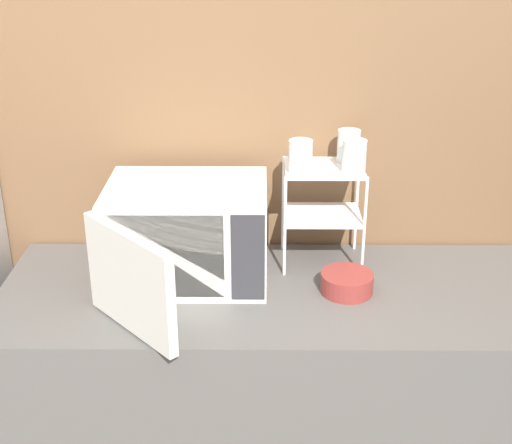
{
  "coord_description": "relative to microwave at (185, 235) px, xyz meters",
  "views": [
    {
      "loc": [
        -0.04,
        -1.63,
        2.02
      ],
      "look_at": [
        -0.05,
        0.36,
        1.14
      ],
      "focal_mm": 50.0,
      "sensor_mm": 36.0,
      "label": 1
    }
  ],
  "objects": [
    {
      "name": "wall_back",
      "position": [
        0.28,
        0.3,
        0.22
      ],
      "size": [
        8.0,
        0.06,
        2.6
      ],
      "color": "brown",
      "rests_on": "ground_plane"
    },
    {
      "name": "counter",
      "position": [
        0.28,
        -0.07,
        -0.62
      ],
      "size": [
        1.72,
        0.66,
        0.92
      ],
      "color": "#595654",
      "rests_on": "ground_plane"
    },
    {
      "name": "microwave",
      "position": [
        0.0,
        0.0,
        0.0
      ],
      "size": [
        0.52,
        0.67,
        0.31
      ],
      "color": "silver",
      "rests_on": "counter"
    },
    {
      "name": "dish_rack",
      "position": [
        0.44,
        0.13,
        0.09
      ],
      "size": [
        0.26,
        0.21,
        0.34
      ],
      "color": "white",
      "rests_on": "counter"
    },
    {
      "name": "glass_front_left",
      "position": [
        0.36,
        0.07,
        0.24
      ],
      "size": [
        0.07,
        0.07,
        0.1
      ],
      "color": "silver",
      "rests_on": "dish_rack"
    },
    {
      "name": "glass_back_right",
      "position": [
        0.52,
        0.18,
        0.24
      ],
      "size": [
        0.07,
        0.07,
        0.1
      ],
      "color": "silver",
      "rests_on": "dish_rack"
    },
    {
      "name": "glass_front_right",
      "position": [
        0.53,
        0.07,
        0.24
      ],
      "size": [
        0.07,
        0.07,
        0.1
      ],
      "color": "silver",
      "rests_on": "dish_rack"
    },
    {
      "name": "bowl",
      "position": [
        0.51,
        -0.08,
        -0.13
      ],
      "size": [
        0.16,
        0.16,
        0.06
      ],
      "color": "maroon",
      "rests_on": "counter"
    }
  ]
}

